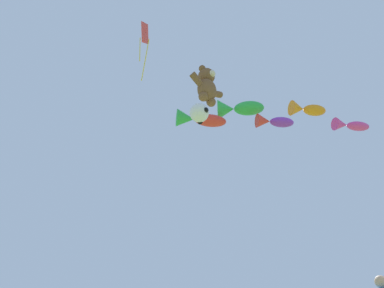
# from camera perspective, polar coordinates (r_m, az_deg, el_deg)

# --- Properties ---
(teddy_bear_kite) EXTENTS (1.84, 0.81, 1.87)m
(teddy_bear_kite) POSITION_cam_1_polar(r_m,az_deg,el_deg) (12.53, 2.85, 11.03)
(teddy_bear_kite) COLOR brown
(soccer_ball_kite) EXTENTS (0.78, 0.77, 0.71)m
(soccer_ball_kite) POSITION_cam_1_polar(r_m,az_deg,el_deg) (10.91, 1.42, 5.92)
(soccer_ball_kite) COLOR white
(fish_kite_crimson) EXTENTS (2.44, 2.10, 0.86)m
(fish_kite_crimson) POSITION_cam_1_polar(r_m,az_deg,el_deg) (14.66, 1.16, 4.69)
(fish_kite_crimson) COLOR red
(fish_kite_emerald) EXTENTS (2.22, 2.39, 1.01)m
(fish_kite_emerald) POSITION_cam_1_polar(r_m,az_deg,el_deg) (15.58, 8.64, 6.65)
(fish_kite_emerald) COLOR green
(fish_kite_violet) EXTENTS (1.85, 1.68, 0.71)m
(fish_kite_violet) POSITION_cam_1_polar(r_m,az_deg,el_deg) (15.29, 15.11, 4.14)
(fish_kite_violet) COLOR purple
(fish_kite_tangerine) EXTENTS (1.93, 1.69, 0.80)m
(fish_kite_tangerine) POSITION_cam_1_polar(r_m,az_deg,el_deg) (16.61, 20.87, 6.18)
(fish_kite_tangerine) COLOR orange
(fish_kite_magenta) EXTENTS (1.86, 1.59, 0.66)m
(fish_kite_magenta) POSITION_cam_1_polar(r_m,az_deg,el_deg) (17.07, 27.80, 3.16)
(fish_kite_magenta) COLOR #E53F9E
(diamond_kite) EXTENTS (0.89, 0.69, 3.03)m
(diamond_kite) POSITION_cam_1_polar(r_m,az_deg,el_deg) (12.81, -9.01, 19.41)
(diamond_kite) COLOR red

